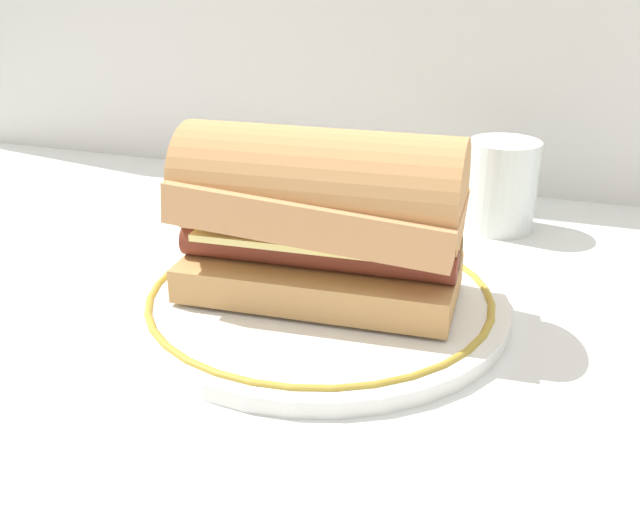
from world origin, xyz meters
The scene contains 4 objects.
ground_plane centered at (0.00, 0.00, 0.00)m, with size 1.50×1.50×0.00m, color silver.
plate centered at (-0.02, 0.02, 0.01)m, with size 0.29×0.29×0.01m.
sausage_sandwich centered at (-0.02, 0.02, 0.08)m, with size 0.21×0.11×0.13m.
drinking_glass centered at (0.09, 0.24, 0.04)m, with size 0.07×0.07×0.09m.
Camera 1 is at (0.14, -0.47, 0.27)m, focal length 41.29 mm.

